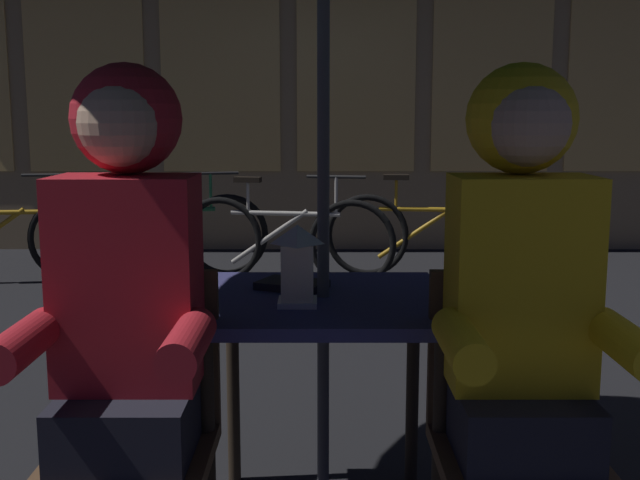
% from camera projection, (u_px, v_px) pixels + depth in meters
% --- Properties ---
extents(cafe_table, '(0.72, 0.72, 0.74)m').
position_uv_depth(cafe_table, '(320.00, 329.00, 2.33)').
color(cafe_table, navy).
rests_on(cafe_table, ground_plane).
extents(lantern, '(0.11, 0.11, 0.23)m').
position_uv_depth(lantern, '(294.00, 263.00, 2.19)').
color(lantern, white).
rests_on(lantern, cafe_table).
extents(chair_left, '(0.40, 0.40, 0.87)m').
position_uv_depth(chair_left, '(133.00, 425.00, 1.99)').
color(chair_left, '#513823').
rests_on(chair_left, ground_plane).
extents(chair_right, '(0.40, 0.40, 0.87)m').
position_uv_depth(chair_right, '(507.00, 424.00, 1.99)').
color(chair_right, '#513823').
rests_on(chair_right, ground_plane).
extents(person_left_hooded, '(0.45, 0.56, 1.40)m').
position_uv_depth(person_left_hooded, '(122.00, 294.00, 1.88)').
color(person_left_hooded, black).
rests_on(person_left_hooded, ground_plane).
extents(person_right_hooded, '(0.45, 0.56, 1.40)m').
position_uv_depth(person_right_hooded, '(519.00, 294.00, 1.88)').
color(person_right_hooded, black).
rests_on(person_right_hooded, ground_plane).
extents(bicycle_second, '(1.65, 0.43, 0.84)m').
position_uv_depth(bicycle_second, '(158.00, 236.00, 6.05)').
color(bicycle_second, black).
rests_on(bicycle_second, ground_plane).
extents(bicycle_third, '(1.66, 0.34, 0.84)m').
position_uv_depth(bicycle_third, '(281.00, 239.00, 5.86)').
color(bicycle_third, black).
rests_on(bicycle_third, ground_plane).
extents(bicycle_fourth, '(1.67, 0.24, 0.84)m').
position_uv_depth(bicycle_fourth, '(428.00, 234.00, 6.11)').
color(bicycle_fourth, black).
rests_on(bicycle_fourth, ground_plane).
extents(book, '(0.24, 0.21, 0.02)m').
position_uv_depth(book, '(289.00, 285.00, 2.42)').
color(book, black).
rests_on(book, cafe_table).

